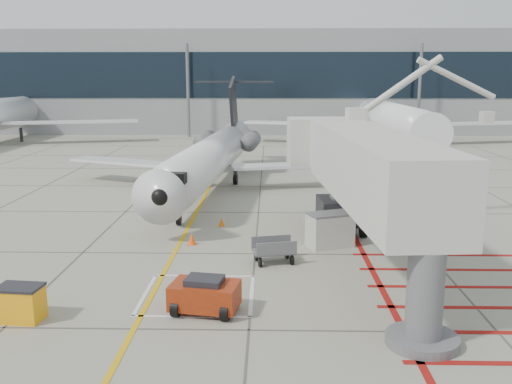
{
  "coord_description": "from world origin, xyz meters",
  "views": [
    {
      "loc": [
        0.63,
        -21.11,
        8.11
      ],
      "look_at": [
        0.0,
        6.0,
        2.5
      ],
      "focal_mm": 40.0,
      "sensor_mm": 36.0,
      "label": 1
    }
  ],
  "objects_px": {
    "spill_bin": "(20,303)",
    "regional_jet": "(202,140)",
    "pushback_tug": "(205,294)",
    "jet_bridge": "(372,182)"
  },
  "relations": [
    {
      "from": "pushback_tug",
      "to": "jet_bridge",
      "type": "bearing_deg",
      "value": 43.7
    },
    {
      "from": "regional_jet",
      "to": "pushback_tug",
      "type": "distance_m",
      "value": 18.94
    },
    {
      "from": "spill_bin",
      "to": "jet_bridge",
      "type": "bearing_deg",
      "value": 27.69
    },
    {
      "from": "regional_jet",
      "to": "spill_bin",
      "type": "height_order",
      "value": "regional_jet"
    },
    {
      "from": "jet_bridge",
      "to": "pushback_tug",
      "type": "bearing_deg",
      "value": -150.69
    },
    {
      "from": "regional_jet",
      "to": "pushback_tug",
      "type": "relative_size",
      "value": 12.83
    },
    {
      "from": "pushback_tug",
      "to": "spill_bin",
      "type": "height_order",
      "value": "pushback_tug"
    },
    {
      "from": "spill_bin",
      "to": "regional_jet",
      "type": "bearing_deg",
      "value": 84.09
    },
    {
      "from": "regional_jet",
      "to": "pushback_tug",
      "type": "bearing_deg",
      "value": -78.61
    },
    {
      "from": "jet_bridge",
      "to": "spill_bin",
      "type": "distance_m",
      "value": 13.87
    }
  ]
}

